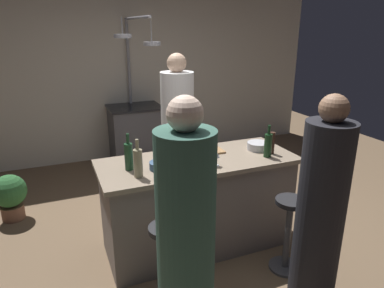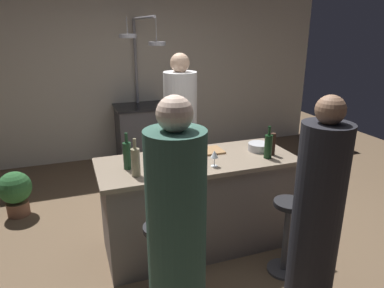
{
  "view_description": "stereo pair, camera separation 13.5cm",
  "coord_description": "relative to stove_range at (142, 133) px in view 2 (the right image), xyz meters",
  "views": [
    {
      "loc": [
        -1.18,
        -2.71,
        2.04
      ],
      "look_at": [
        0.0,
        0.15,
        1.0
      ],
      "focal_mm": 32.73,
      "sensor_mm": 36.0,
      "label": 1
    },
    {
      "loc": [
        -1.05,
        -2.76,
        2.04
      ],
      "look_at": [
        0.0,
        0.15,
        1.0
      ],
      "focal_mm": 32.73,
      "sensor_mm": 36.0,
      "label": 2
    }
  ],
  "objects": [
    {
      "name": "wine_glass_near_left_guest",
      "position": [
        0.08,
        -2.65,
        0.56
      ],
      "size": [
        0.07,
        0.07,
        0.15
      ],
      "color": "silver",
      "rests_on": "kitchen_island"
    },
    {
      "name": "pepper_mill",
      "position": [
        0.7,
        -2.57,
        0.56
      ],
      "size": [
        0.05,
        0.05,
        0.21
      ],
      "primitive_type": "cylinder",
      "color": "#382319",
      "rests_on": "kitchen_island"
    },
    {
      "name": "overhead_pot_rack",
      "position": [
        -0.05,
        -0.32,
        1.14
      ],
      "size": [
        0.56,
        1.31,
        2.17
      ],
      "color": "gray",
      "rests_on": "ground_plane"
    },
    {
      "name": "guest_left",
      "position": [
        -0.52,
        -3.46,
        0.34
      ],
      "size": [
        0.36,
        0.36,
        1.7
      ],
      "color": "#33594C",
      "rests_on": "ground_plane"
    },
    {
      "name": "wine_bottle_white",
      "position": [
        -0.59,
        -2.62,
        0.58
      ],
      "size": [
        0.07,
        0.07,
        0.31
      ],
      "color": "gray",
      "rests_on": "kitchen_island"
    },
    {
      "name": "wine_bottle_dark",
      "position": [
        -0.19,
        -2.61,
        0.57
      ],
      "size": [
        0.07,
        0.07,
        0.3
      ],
      "color": "black",
      "rests_on": "kitchen_island"
    },
    {
      "name": "potted_plant",
      "position": [
        -1.71,
        -1.21,
        -0.15
      ],
      "size": [
        0.36,
        0.36,
        0.52
      ],
      "color": "brown",
      "rests_on": "ground_plane"
    },
    {
      "name": "bar_stool_left",
      "position": [
        -0.52,
        -3.07,
        -0.07
      ],
      "size": [
        0.28,
        0.28,
        0.68
      ],
      "color": "#4C4C51",
      "rests_on": "ground_plane"
    },
    {
      "name": "mixing_bowl_blue",
      "position": [
        -0.38,
        -2.54,
        0.49
      ],
      "size": [
        0.19,
        0.19,
        0.06
      ],
      "primitive_type": "cylinder",
      "color": "#334C6B",
      "rests_on": "kitchen_island"
    },
    {
      "name": "mixing_bowl_ceramic",
      "position": [
        -0.15,
        -2.28,
        0.48
      ],
      "size": [
        0.17,
        0.17,
        0.06
      ],
      "primitive_type": "cylinder",
      "color": "silver",
      "rests_on": "kitchen_island"
    },
    {
      "name": "back_wall",
      "position": [
        0.0,
        0.4,
        0.85
      ],
      "size": [
        6.4,
        0.16,
        2.6
      ],
      "primitive_type": "cube",
      "color": "beige",
      "rests_on": "ground_plane"
    },
    {
      "name": "wine_glass_near_right_guest",
      "position": [
        -0.09,
        -2.72,
        0.56
      ],
      "size": [
        0.07,
        0.07,
        0.15
      ],
      "color": "silver",
      "rests_on": "kitchen_island"
    },
    {
      "name": "stove_range",
      "position": [
        0.0,
        0.0,
        0.0
      ],
      "size": [
        0.8,
        0.64,
        0.89
      ],
      "color": "#47474C",
      "rests_on": "ground_plane"
    },
    {
      "name": "mixing_bowl_steel",
      "position": [
        0.65,
        -2.42,
        0.49
      ],
      "size": [
        0.21,
        0.21,
        0.07
      ],
      "primitive_type": "cylinder",
      "color": "#B7B7BC",
      "rests_on": "kitchen_island"
    },
    {
      "name": "chef",
      "position": [
        0.14,
        -1.52,
        0.38
      ],
      "size": [
        0.37,
        0.37,
        1.77
      ],
      "color": "white",
      "rests_on": "ground_plane"
    },
    {
      "name": "guest_right",
      "position": [
        0.53,
        -3.45,
        0.31
      ],
      "size": [
        0.35,
        0.35,
        1.63
      ],
      "color": "black",
      "rests_on": "ground_plane"
    },
    {
      "name": "ground_plane",
      "position": [
        0.0,
        -2.45,
        -0.45
      ],
      "size": [
        9.0,
        9.0,
        0.0
      ],
      "primitive_type": "plane",
      "color": "brown"
    },
    {
      "name": "bar_stool_right",
      "position": [
        0.58,
        -3.07,
        -0.07
      ],
      "size": [
        0.28,
        0.28,
        0.68
      ],
      "color": "#4C4C51",
      "rests_on": "ground_plane"
    },
    {
      "name": "cutting_board",
      "position": [
        0.15,
        -2.3,
        0.46
      ],
      "size": [
        0.32,
        0.22,
        0.02
      ],
      "primitive_type": "cube",
      "color": "#997047",
      "rests_on": "kitchen_island"
    },
    {
      "name": "kitchen_island",
      "position": [
        0.0,
        -2.45,
        0.01
      ],
      "size": [
        1.8,
        0.72,
        0.9
      ],
      "color": "slate",
      "rests_on": "ground_plane"
    },
    {
      "name": "wine_bottle_green",
      "position": [
        -0.63,
        -2.45,
        0.58
      ],
      "size": [
        0.07,
        0.07,
        0.31
      ],
      "color": "#193D23",
      "rests_on": "kitchen_island"
    },
    {
      "name": "wine_glass_by_chef",
      "position": [
        -0.11,
        -2.46,
        0.56
      ],
      "size": [
        0.07,
        0.07,
        0.15
      ],
      "color": "silver",
      "rests_on": "kitchen_island"
    },
    {
      "name": "wine_bottle_red",
      "position": [
        0.62,
        -2.63,
        0.57
      ],
      "size": [
        0.07,
        0.07,
        0.3
      ],
      "color": "#143319",
      "rests_on": "kitchen_island"
    }
  ]
}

